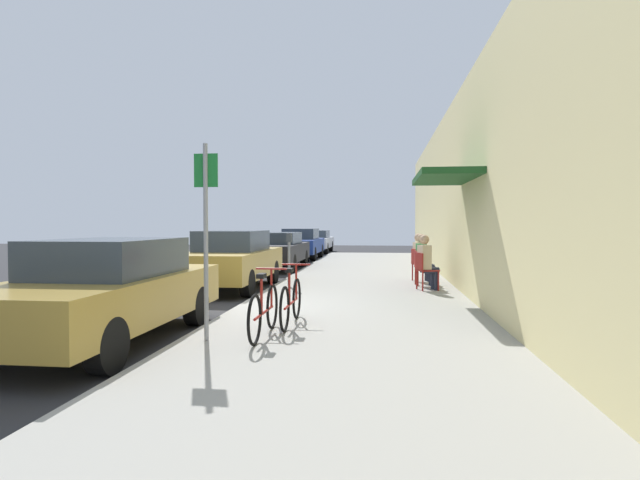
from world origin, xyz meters
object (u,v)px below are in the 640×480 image
object	(u,v)px
parked_car_3	(301,243)
cafe_chair_0	(424,269)
bicycle_1	(291,301)
parked_car_4	(315,241)
cafe_chair_2	(418,263)
seated_patron_1	(424,258)
parked_car_1	(231,259)
street_sign	(206,226)
parking_meter	(289,256)
bicycle_0	(264,310)
seated_patron_0	(427,260)
seated_patron_2	(421,255)
cafe_chair_1	(421,265)
parked_car_2	(277,250)
parked_car_0	(107,290)

from	to	relation	value
parked_car_3	cafe_chair_0	xyz separation A→B (m)	(4.80, -11.83, -0.12)
bicycle_1	cafe_chair_0	world-z (taller)	bicycle_1
parked_car_4	cafe_chair_2	xyz separation A→B (m)	(4.80, -15.33, -0.06)
parked_car_4	seated_patron_1	size ratio (longest dim) A/B	3.41
parked_car_1	street_sign	distance (m)	6.36
parking_meter	street_sign	world-z (taller)	street_sign
street_sign	bicycle_1	distance (m)	1.88
bicycle_0	cafe_chair_0	world-z (taller)	bicycle_0
seated_patron_0	seated_patron_2	xyz separation A→B (m)	(-0.00, 1.85, 0.00)
street_sign	bicycle_0	distance (m)	1.39
street_sign	cafe_chair_1	bearing A→B (deg)	62.86
parked_car_2	bicycle_0	xyz separation A→B (m)	(2.21, -11.59, -0.23)
parked_car_3	cafe_chair_2	world-z (taller)	parked_car_3
parking_meter	street_sign	distance (m)	5.87
seated_patron_1	cafe_chair_2	bearing A→B (deg)	93.52
parked_car_0	street_sign	xyz separation A→B (m)	(1.50, -0.17, 0.89)
cafe_chair_2	seated_patron_2	world-z (taller)	seated_patron_2
parked_car_1	parked_car_4	size ratio (longest dim) A/B	1.00
parked_car_3	seated_patron_2	bearing A→B (deg)	-64.00
cafe_chair_0	cafe_chair_2	size ratio (longest dim) A/B	1.00
bicycle_0	seated_patron_2	bearing A→B (deg)	69.50
bicycle_0	seated_patron_1	distance (m)	6.69
parking_meter	bicycle_0	bearing A→B (deg)	-83.20
parked_car_0	cafe_chair_0	xyz separation A→B (m)	(4.80, 5.37, -0.12)
parked_car_4	bicycle_0	distance (m)	22.52
bicycle_0	parked_car_0	bearing A→B (deg)	-176.28
cafe_chair_0	parked_car_0	bearing A→B (deg)	-131.79
parked_car_0	parked_car_2	xyz separation A→B (m)	(0.00, 11.73, -0.03)
cafe_chair_2	parked_car_1	bearing A→B (deg)	-165.05
seated_patron_2	cafe_chair_2	bearing A→B (deg)	-168.48
bicycle_0	seated_patron_1	bearing A→B (deg)	66.60
cafe_chair_2	parked_car_4	bearing A→B (deg)	107.39
seated_patron_1	cafe_chair_2	world-z (taller)	seated_patron_1
parking_meter	bicycle_0	size ratio (longest dim) A/B	0.77
bicycle_1	cafe_chair_1	world-z (taller)	bicycle_1
seated_patron_0	cafe_chair_1	size ratio (longest dim) A/B	1.48
parking_meter	bicycle_0	distance (m)	5.56
parked_car_4	parking_meter	bearing A→B (deg)	-84.76
bicycle_1	parked_car_2	bearing A→B (deg)	102.75
parked_car_0	seated_patron_0	bearing A→B (deg)	47.96
street_sign	cafe_chair_1	size ratio (longest dim) A/B	2.99
parked_car_0	parked_car_3	size ratio (longest dim) A/B	1.00
parked_car_0	parked_car_4	size ratio (longest dim) A/B	1.00
parked_car_4	cafe_chair_1	size ratio (longest dim) A/B	5.06
parked_car_0	parking_meter	world-z (taller)	parked_car_0
parked_car_2	parked_car_0	bearing A→B (deg)	-90.00
cafe_chair_1	parked_car_2	bearing A→B (deg)	131.29
parked_car_1	cafe_chair_2	bearing A→B (deg)	14.95
seated_patron_0	seated_patron_1	world-z (taller)	same
parked_car_4	seated_patron_1	world-z (taller)	seated_patron_1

